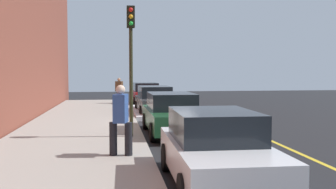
# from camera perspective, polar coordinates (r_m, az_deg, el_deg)

# --- Properties ---
(ground_plane) EXTENTS (56.00, 56.00, 0.00)m
(ground_plane) POSITION_cam_1_polar(r_m,az_deg,el_deg) (15.42, -0.67, -5.12)
(ground_plane) COLOR black
(sidewalk) EXTENTS (28.00, 4.60, 0.15)m
(sidewalk) POSITION_cam_1_polar(r_m,az_deg,el_deg) (15.34, -13.04, -4.97)
(sidewalk) COLOR #A39E93
(sidewalk) RESTS_ON ground
(lane_stripe_centre) EXTENTS (28.00, 0.14, 0.01)m
(lane_stripe_centre) POSITION_cam_1_polar(r_m,az_deg,el_deg) (16.13, 10.71, -4.78)
(lane_stripe_centre) COLOR gold
(lane_stripe_centre) RESTS_ON ground
(snow_bank_curb) EXTENTS (6.25, 0.56, 0.22)m
(snow_bank_curb) POSITION_cam_1_polar(r_m,az_deg,el_deg) (20.66, -4.51, -2.62)
(snow_bank_curb) COLOR white
(snow_bank_curb) RESTS_ON ground
(parked_car_red) EXTENTS (4.64, 2.01, 1.51)m
(parked_car_red) POSITION_cam_1_polar(r_m,az_deg,el_deg) (26.51, -3.42, 0.15)
(parked_car_red) COLOR black
(parked_car_red) RESTS_ON ground
(parked_car_charcoal) EXTENTS (4.70, 1.98, 1.51)m
(parked_car_charcoal) POSITION_cam_1_polar(r_m,az_deg,el_deg) (20.29, -2.00, -0.88)
(parked_car_charcoal) COLOR black
(parked_car_charcoal) RESTS_ON ground
(parked_car_green) EXTENTS (4.48, 1.93, 1.51)m
(parked_car_green) POSITION_cam_1_polar(r_m,az_deg,el_deg) (13.91, 0.56, -2.91)
(parked_car_green) COLOR black
(parked_car_green) RESTS_ON ground
(parked_car_white) EXTENTS (4.17, 1.95, 1.51)m
(parked_car_white) POSITION_cam_1_polar(r_m,az_deg,el_deg) (7.77, 7.15, -8.09)
(parked_car_white) COLOR black
(parked_car_white) RESTS_ON ground
(pedestrian_blue_coat) EXTENTS (0.55, 0.59, 1.82)m
(pedestrian_blue_coat) POSITION_cam_1_polar(r_m,az_deg,el_deg) (9.79, -7.15, -3.53)
(pedestrian_blue_coat) COLOR black
(pedestrian_blue_coat) RESTS_ON sidewalk
(pedestrian_brown_coat) EXTENTS (0.54, 0.54, 1.72)m
(pedestrian_brown_coat) POSITION_cam_1_polar(r_m,az_deg,el_deg) (25.79, -7.39, 0.72)
(pedestrian_brown_coat) COLOR black
(pedestrian_brown_coat) RESTS_ON sidewalk
(traffic_light_pole) EXTENTS (0.35, 0.26, 4.29)m
(traffic_light_pole) POSITION_cam_1_polar(r_m,az_deg,el_deg) (12.55, -5.62, 6.89)
(traffic_light_pole) COLOR #2D2D19
(traffic_light_pole) RESTS_ON sidewalk
(rolling_suitcase) EXTENTS (0.34, 0.22, 0.94)m
(rolling_suitcase) POSITION_cam_1_polar(r_m,az_deg,el_deg) (25.33, -7.17, -0.74)
(rolling_suitcase) COLOR black
(rolling_suitcase) RESTS_ON sidewalk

